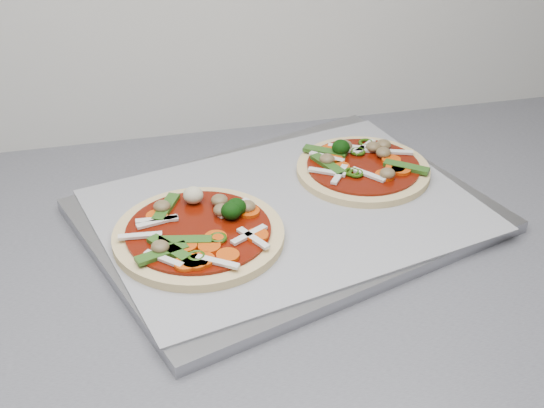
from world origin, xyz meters
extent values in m
cube|color=slate|center=(0.00, 1.30, 0.88)|extent=(3.60, 0.60, 0.04)
cube|color=#9C9CA1|center=(0.19, 1.34, 0.91)|extent=(0.54, 0.47, 0.01)
cube|color=#A0A0A5|center=(0.19, 1.34, 0.92)|extent=(0.50, 0.41, 0.00)
cylinder|color=#EEC884|center=(0.08, 1.30, 0.92)|extent=(0.25, 0.25, 0.01)
cylinder|color=#6C1602|center=(0.08, 1.30, 0.93)|extent=(0.21, 0.21, 0.00)
ellipsoid|color=#0D3405|center=(0.12, 1.32, 0.94)|extent=(0.03, 0.03, 0.02)
cylinder|color=#DF540F|center=(0.06, 1.27, 0.93)|extent=(0.03, 0.03, 0.00)
cube|color=#366820|center=(0.04, 1.27, 0.93)|extent=(0.04, 0.06, 0.00)
torus|color=#24480A|center=(0.07, 1.25, 0.93)|extent=(0.03, 0.03, 0.00)
cube|color=#366820|center=(0.04, 1.26, 0.93)|extent=(0.06, 0.03, 0.00)
cylinder|color=#DF540F|center=(0.14, 1.27, 0.93)|extent=(0.03, 0.03, 0.00)
cylinder|color=#DF540F|center=(0.04, 1.34, 0.93)|extent=(0.04, 0.04, 0.00)
cylinder|color=#DF540F|center=(0.06, 1.24, 0.93)|extent=(0.03, 0.03, 0.00)
cube|color=#366820|center=(0.06, 1.28, 0.93)|extent=(0.06, 0.03, 0.00)
ellipsoid|color=brown|center=(0.14, 1.33, 0.94)|extent=(0.03, 0.03, 0.01)
cylinder|color=#DF540F|center=(0.09, 1.26, 0.93)|extent=(0.03, 0.03, 0.00)
cube|color=white|center=(0.04, 1.33, 0.93)|extent=(0.05, 0.01, 0.00)
ellipsoid|color=beige|center=(0.08, 1.36, 0.94)|extent=(0.03, 0.03, 0.02)
cube|color=white|center=(0.04, 1.32, 0.93)|extent=(0.05, 0.02, 0.00)
cube|color=white|center=(0.02, 1.30, 0.93)|extent=(0.05, 0.01, 0.00)
torus|color=#24480A|center=(0.10, 1.28, 0.93)|extent=(0.02, 0.02, 0.00)
ellipsoid|color=brown|center=(0.11, 1.33, 0.94)|extent=(0.03, 0.03, 0.01)
cube|color=white|center=(0.13, 1.28, 0.93)|extent=(0.05, 0.03, 0.00)
ellipsoid|color=brown|center=(0.11, 1.35, 0.94)|extent=(0.03, 0.03, 0.01)
torus|color=#24480A|center=(0.05, 1.36, 0.93)|extent=(0.02, 0.02, 0.00)
cylinder|color=#DF540F|center=(0.08, 1.24, 0.93)|extent=(0.03, 0.03, 0.00)
cylinder|color=#DF540F|center=(0.14, 1.32, 0.93)|extent=(0.03, 0.03, 0.00)
cube|color=white|center=(0.13, 1.33, 0.93)|extent=(0.04, 0.03, 0.00)
ellipsoid|color=brown|center=(0.03, 1.27, 0.94)|extent=(0.02, 0.02, 0.01)
cylinder|color=#DF540F|center=(0.10, 1.24, 0.93)|extent=(0.03, 0.03, 0.00)
cube|color=white|center=(0.14, 1.27, 0.93)|extent=(0.03, 0.05, 0.00)
ellipsoid|color=brown|center=(0.04, 1.35, 0.94)|extent=(0.02, 0.02, 0.01)
ellipsoid|color=#0D3405|center=(0.13, 1.32, 0.94)|extent=(0.03, 0.03, 0.02)
cube|color=#366820|center=(0.05, 1.35, 0.93)|extent=(0.04, 0.06, 0.00)
cylinder|color=#DF540F|center=(0.07, 1.24, 0.93)|extent=(0.03, 0.03, 0.00)
cube|color=white|center=(0.09, 1.24, 0.93)|extent=(0.04, 0.03, 0.00)
cube|color=white|center=(0.04, 1.25, 0.93)|extent=(0.04, 0.04, 0.00)
cylinder|color=#DF540F|center=(0.10, 1.28, 0.93)|extent=(0.03, 0.03, 0.00)
cylinder|color=#DF540F|center=(0.07, 1.24, 0.93)|extent=(0.03, 0.03, 0.00)
cylinder|color=#EEC884|center=(0.31, 1.40, 0.92)|extent=(0.18, 0.18, 0.01)
cylinder|color=#6C1602|center=(0.31, 1.40, 0.93)|extent=(0.16, 0.16, 0.00)
torus|color=#24480A|center=(0.29, 1.39, 0.93)|extent=(0.03, 0.03, 0.00)
ellipsoid|color=brown|center=(0.35, 1.44, 0.94)|extent=(0.02, 0.02, 0.01)
cylinder|color=#DF540F|center=(0.28, 1.45, 0.93)|extent=(0.04, 0.04, 0.00)
ellipsoid|color=brown|center=(0.33, 1.37, 0.94)|extent=(0.03, 0.03, 0.01)
cube|color=#366820|center=(0.26, 1.41, 0.93)|extent=(0.03, 0.06, 0.00)
ellipsoid|color=brown|center=(0.30, 1.45, 0.94)|extent=(0.02, 0.02, 0.01)
cylinder|color=#DF540F|center=(0.32, 1.37, 0.93)|extent=(0.03, 0.03, 0.00)
cube|color=white|center=(0.26, 1.39, 0.93)|extent=(0.05, 0.03, 0.00)
ellipsoid|color=brown|center=(0.34, 1.42, 0.94)|extent=(0.02, 0.02, 0.01)
cube|color=white|center=(0.27, 1.38, 0.93)|extent=(0.03, 0.04, 0.00)
cube|color=white|center=(0.32, 1.44, 0.93)|extent=(0.05, 0.02, 0.00)
cube|color=white|center=(0.30, 1.37, 0.93)|extent=(0.04, 0.04, 0.00)
cube|color=white|center=(0.32, 1.44, 0.93)|extent=(0.04, 0.04, 0.00)
cylinder|color=#DF540F|center=(0.35, 1.38, 0.93)|extent=(0.03, 0.03, 0.00)
ellipsoid|color=brown|center=(0.33, 1.44, 0.94)|extent=(0.03, 0.03, 0.01)
torus|color=#24480A|center=(0.29, 1.38, 0.93)|extent=(0.03, 0.03, 0.00)
cylinder|color=#DF540F|center=(0.34, 1.38, 0.93)|extent=(0.03, 0.03, 0.00)
cube|color=white|center=(0.27, 1.43, 0.93)|extent=(0.04, 0.04, 0.00)
torus|color=#24480A|center=(0.31, 1.44, 0.93)|extent=(0.02, 0.02, 0.00)
torus|color=#24480A|center=(0.33, 1.46, 0.93)|extent=(0.03, 0.03, 0.00)
cylinder|color=#DF540F|center=(0.27, 1.42, 0.93)|extent=(0.03, 0.03, 0.00)
cube|color=white|center=(0.36, 1.42, 0.93)|extent=(0.05, 0.02, 0.00)
ellipsoid|color=brown|center=(0.26, 1.42, 0.94)|extent=(0.03, 0.03, 0.01)
ellipsoid|color=#0D3405|center=(0.29, 1.44, 0.94)|extent=(0.03, 0.03, 0.02)
cube|color=white|center=(0.30, 1.45, 0.93)|extent=(0.05, 0.03, 0.00)
cube|color=#366820|center=(0.27, 1.45, 0.93)|extent=(0.06, 0.04, 0.00)
cylinder|color=#DF540F|center=(0.35, 1.40, 0.93)|extent=(0.03, 0.03, 0.00)
cube|color=#366820|center=(0.36, 1.38, 0.93)|extent=(0.05, 0.05, 0.00)
cylinder|color=#DF540F|center=(0.28, 1.40, 0.93)|extent=(0.03, 0.03, 0.00)
camera|label=1|loc=(0.00, 0.60, 1.41)|focal=50.00mm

